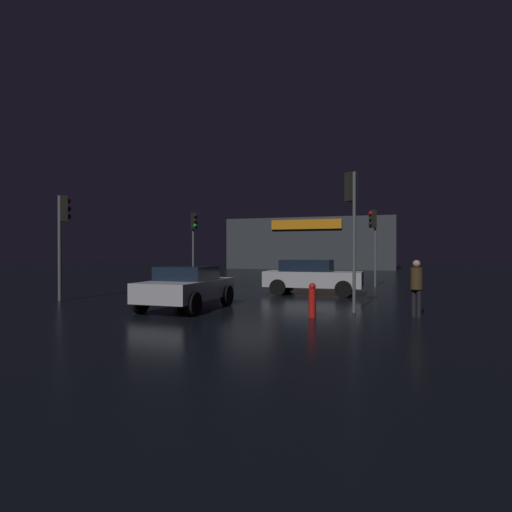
{
  "coord_description": "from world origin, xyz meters",
  "views": [
    {
      "loc": [
        6.5,
        -18.9,
        1.86
      ],
      "look_at": [
        -1.54,
        6.42,
        1.67
      ],
      "focal_mm": 29.22,
      "sensor_mm": 36.0,
      "label": 1
    }
  ],
  "objects_px": {
    "car_near": "(312,276)",
    "pedestrian": "(416,284)",
    "traffic_signal_main": "(194,231)",
    "car_far": "(187,287)",
    "traffic_signal_cross_left": "(373,228)",
    "fire_hydrant": "(312,300)",
    "traffic_signal_opposite": "(351,204)",
    "traffic_signal_cross_right": "(63,224)",
    "store_building": "(312,244)"
  },
  "relations": [
    {
      "from": "car_near",
      "to": "pedestrian",
      "type": "bearing_deg",
      "value": -53.99
    },
    {
      "from": "traffic_signal_main",
      "to": "car_far",
      "type": "distance_m",
      "value": 12.72
    },
    {
      "from": "traffic_signal_cross_left",
      "to": "traffic_signal_main",
      "type": "bearing_deg",
      "value": 178.73
    },
    {
      "from": "car_near",
      "to": "fire_hydrant",
      "type": "xyz_separation_m",
      "value": [
        1.17,
        -6.58,
        -0.33
      ]
    },
    {
      "from": "traffic_signal_main",
      "to": "pedestrian",
      "type": "xyz_separation_m",
      "value": [
        12.41,
        -10.78,
        -2.27
      ]
    },
    {
      "from": "traffic_signal_opposite",
      "to": "car_far",
      "type": "xyz_separation_m",
      "value": [
        -5.25,
        -0.95,
        -2.65
      ]
    },
    {
      "from": "car_near",
      "to": "traffic_signal_cross_right",
      "type": "bearing_deg",
      "value": -149.27
    },
    {
      "from": "traffic_signal_opposite",
      "to": "car_near",
      "type": "height_order",
      "value": "traffic_signal_opposite"
    },
    {
      "from": "traffic_signal_main",
      "to": "car_far",
      "type": "relative_size",
      "value": 1.12
    },
    {
      "from": "store_building",
      "to": "traffic_signal_cross_left",
      "type": "relative_size",
      "value": 4.57
    },
    {
      "from": "car_far",
      "to": "fire_hydrant",
      "type": "xyz_separation_m",
      "value": [
        4.27,
        -0.5,
        -0.25
      ]
    },
    {
      "from": "traffic_signal_opposite",
      "to": "traffic_signal_cross_right",
      "type": "height_order",
      "value": "traffic_signal_opposite"
    },
    {
      "from": "traffic_signal_main",
      "to": "traffic_signal_opposite",
      "type": "distance_m",
      "value": 14.76
    },
    {
      "from": "traffic_signal_opposite",
      "to": "car_near",
      "type": "xyz_separation_m",
      "value": [
        -2.15,
        5.13,
        -2.57
      ]
    },
    {
      "from": "car_near",
      "to": "car_far",
      "type": "relative_size",
      "value": 1.09
    },
    {
      "from": "store_building",
      "to": "traffic_signal_opposite",
      "type": "height_order",
      "value": "store_building"
    },
    {
      "from": "store_building",
      "to": "fire_hydrant",
      "type": "xyz_separation_m",
      "value": [
        6.7,
        -38.45,
        -2.46
      ]
    },
    {
      "from": "car_far",
      "to": "traffic_signal_main",
      "type": "bearing_deg",
      "value": 115.02
    },
    {
      "from": "traffic_signal_cross_left",
      "to": "fire_hydrant",
      "type": "height_order",
      "value": "traffic_signal_cross_left"
    },
    {
      "from": "traffic_signal_cross_right",
      "to": "car_far",
      "type": "bearing_deg",
      "value": -7.98
    },
    {
      "from": "traffic_signal_cross_right",
      "to": "store_building",
      "type": "bearing_deg",
      "value": 84.85
    },
    {
      "from": "traffic_signal_main",
      "to": "traffic_signal_cross_left",
      "type": "height_order",
      "value": "traffic_signal_main"
    },
    {
      "from": "traffic_signal_main",
      "to": "traffic_signal_opposite",
      "type": "height_order",
      "value": "traffic_signal_main"
    },
    {
      "from": "traffic_signal_opposite",
      "to": "traffic_signal_cross_left",
      "type": "height_order",
      "value": "traffic_signal_opposite"
    },
    {
      "from": "car_near",
      "to": "pedestrian",
      "type": "xyz_separation_m",
      "value": [
        4.04,
        -5.56,
        0.14
      ]
    },
    {
      "from": "traffic_signal_main",
      "to": "car_near",
      "type": "relative_size",
      "value": 1.02
    },
    {
      "from": "store_building",
      "to": "fire_hydrant",
      "type": "distance_m",
      "value": 39.1
    },
    {
      "from": "pedestrian",
      "to": "fire_hydrant",
      "type": "distance_m",
      "value": 3.08
    },
    {
      "from": "traffic_signal_opposite",
      "to": "car_far",
      "type": "distance_m",
      "value": 5.95
    },
    {
      "from": "pedestrian",
      "to": "fire_hydrant",
      "type": "xyz_separation_m",
      "value": [
        -2.87,
        -1.02,
        -0.47
      ]
    },
    {
      "from": "store_building",
      "to": "traffic_signal_opposite",
      "type": "distance_m",
      "value": 37.79
    },
    {
      "from": "traffic_signal_cross_left",
      "to": "pedestrian",
      "type": "height_order",
      "value": "traffic_signal_cross_left"
    },
    {
      "from": "traffic_signal_main",
      "to": "traffic_signal_cross_right",
      "type": "xyz_separation_m",
      "value": [
        -0.5,
        -10.49,
        -0.25
      ]
    },
    {
      "from": "traffic_signal_main",
      "to": "pedestrian",
      "type": "distance_m",
      "value": 16.6
    },
    {
      "from": "traffic_signal_cross_right",
      "to": "pedestrian",
      "type": "relative_size",
      "value": 2.47
    },
    {
      "from": "store_building",
      "to": "traffic_signal_opposite",
      "type": "bearing_deg",
      "value": -78.27
    },
    {
      "from": "store_building",
      "to": "car_near",
      "type": "xyz_separation_m",
      "value": [
        5.53,
        -31.86,
        -2.13
      ]
    },
    {
      "from": "store_building",
      "to": "traffic_signal_cross_left",
      "type": "xyz_separation_m",
      "value": [
        8.02,
        -26.89,
        0.24
      ]
    },
    {
      "from": "traffic_signal_opposite",
      "to": "pedestrian",
      "type": "xyz_separation_m",
      "value": [
        1.89,
        -0.43,
        -2.43
      ]
    },
    {
      "from": "traffic_signal_cross_left",
      "to": "pedestrian",
      "type": "relative_size",
      "value": 2.54
    },
    {
      "from": "traffic_signal_main",
      "to": "store_building",
      "type": "bearing_deg",
      "value": 83.91
    },
    {
      "from": "fire_hydrant",
      "to": "pedestrian",
      "type": "bearing_deg",
      "value": 19.54
    },
    {
      "from": "traffic_signal_main",
      "to": "car_far",
      "type": "height_order",
      "value": "traffic_signal_main"
    },
    {
      "from": "traffic_signal_cross_left",
      "to": "traffic_signal_cross_right",
      "type": "distance_m",
      "value": 15.3
    },
    {
      "from": "car_near",
      "to": "car_far",
      "type": "height_order",
      "value": "car_near"
    },
    {
      "from": "traffic_signal_cross_right",
      "to": "car_far",
      "type": "distance_m",
      "value": 6.25
    },
    {
      "from": "traffic_signal_opposite",
      "to": "store_building",
      "type": "bearing_deg",
      "value": 101.73
    },
    {
      "from": "traffic_signal_cross_right",
      "to": "fire_hydrant",
      "type": "distance_m",
      "value": 10.43
    },
    {
      "from": "pedestrian",
      "to": "car_near",
      "type": "bearing_deg",
      "value": 126.01
    },
    {
      "from": "traffic_signal_cross_right",
      "to": "pedestrian",
      "type": "height_order",
      "value": "traffic_signal_cross_right"
    }
  ]
}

